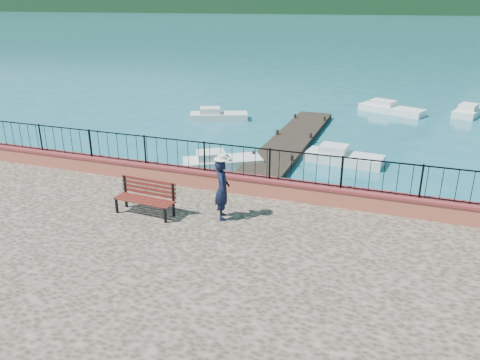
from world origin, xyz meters
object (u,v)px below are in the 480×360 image
Objects in this scene: boat_3 at (219,113)px; boat_4 at (392,107)px; person at (222,189)px; boat_5 at (470,108)px; boat_1 at (345,154)px; park_bench at (146,204)px; boat_0 at (223,159)px.

boat_3 and boat_4 have the same top height.
person is at bearing -76.72° from boat_4.
boat_5 is at bearing -44.67° from person.
boat_3 is at bearing 152.21° from boat_1.
person reaches higher than park_bench.
person is at bearing -100.33° from boat_0.
boat_4 is 5.03m from boat_5.
boat_0 is 1.00× the size of boat_1.
boat_4 is at bearing 88.90° from boat_1.
person is 24.07m from boat_5.
boat_3 is at bearing 133.48° from boat_5.
boat_3 is at bearing -1.30° from person.
park_bench is at bearing 79.25° from person.
boat_0 is 0.81× the size of boat_4.
boat_3 is (-8.62, 5.79, 0.00)m from boat_1.
boat_1 is at bearing -74.37° from boat_4.
park_bench reaches higher than boat_1.
park_bench is 0.53× the size of boat_0.
boat_0 and boat_3 have the same top height.
park_bench is 16.60m from boat_3.
park_bench reaches higher than boat_3.
park_bench is 0.53× the size of boat_1.
boat_1 is at bearing 70.64° from park_bench.
park_bench is at bearing -117.00° from boat_0.
boat_1 is 11.61m from boat_4.
boat_0 is (-0.72, 7.68, -1.10)m from park_bench.
park_bench is 1.05× the size of person.
boat_1 and boat_3 have the same top height.
park_bench is 7.79m from boat_0.
boat_0 is 19.06m from boat_5.
boat_1 and boat_5 have the same top height.
boat_1 is 14.29m from boat_5.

